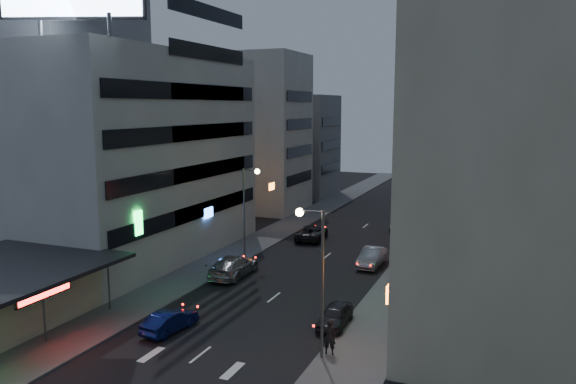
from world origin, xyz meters
The scene contains 22 objects.
sidewalk_left centered at (-8.00, 30.00, 0.06)m, with size 4.00×120.00×0.12m, color #4C4C4F.
sidewalk_right centered at (8.00, 30.00, 0.06)m, with size 4.00×120.00×0.12m, color #4C4C4F.
white_building centered at (-17.00, 20.00, 9.00)m, with size 14.00×24.00×18.00m, color beige.
grey_tower centered at (-26.00, 23.00, 17.00)m, with size 10.00×14.00×34.00m, color slate.
shophouse_near centered at (15.00, 10.50, 10.00)m, with size 10.00×11.00×20.00m, color beige.
shophouse_mid centered at (15.50, 22.00, 8.00)m, with size 11.00×12.00×16.00m, color gray.
shophouse_far centered at (15.00, 35.00, 11.00)m, with size 10.00×14.00×22.00m, color beige.
far_left_a centered at (-15.50, 45.00, 10.00)m, with size 11.00×10.00×20.00m, color beige.
far_left_b centered at (-16.00, 58.00, 7.50)m, with size 12.00×10.00×15.00m, color slate.
far_right_a centered at (15.50, 50.00, 9.00)m, with size 11.00×12.00×18.00m, color gray.
far_right_b centered at (16.00, 64.00, 12.00)m, with size 12.00×12.00×24.00m, color beige.
street_lamp_right_near centered at (5.90, 6.00, 5.36)m, with size 1.60×0.44×8.02m.
street_lamp_left centered at (-5.90, 22.00, 5.36)m, with size 1.60×0.44×8.02m.
street_lamp_right_far centered at (5.90, 40.00, 5.36)m, with size 1.60×0.44×8.02m.
parked_car_right_near centered at (5.60, 10.58, 0.68)m, with size 1.60×3.99×1.36m, color #26252A.
parked_car_right_mid centered at (4.53, 24.34, 0.77)m, with size 1.63×4.67×1.54m, color #A4A8AC.
parked_car_left centered at (-3.37, 31.36, 0.74)m, with size 2.47×5.36×1.49m, color #26252A.
parked_car_right_far centered at (4.32, 39.20, 0.81)m, with size 2.28×5.61×1.63m, color gray.
road_car_blue centered at (-3.36, 6.11, 0.65)m, with size 1.37×3.94×1.30m, color navy.
road_car_silver centered at (-5.00, 17.40, 0.84)m, with size 2.36×5.81×1.68m, color #AEB2B7.
person centered at (6.55, 6.51, 1.10)m, with size 0.71×0.47×1.96m, color black.
scooter_silver_b centered at (8.20, 2.64, 0.72)m, with size 1.97×0.66×1.21m, color gray, non-canonical shape.
Camera 1 is at (15.32, -20.93, 13.42)m, focal length 35.00 mm.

